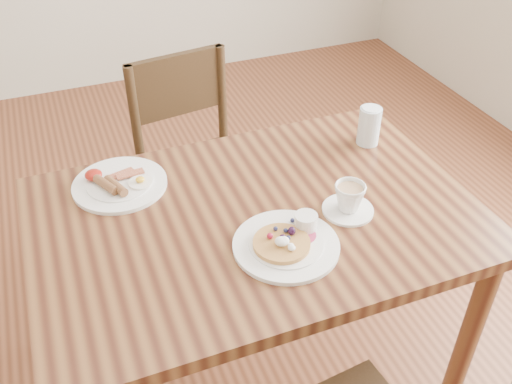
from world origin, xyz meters
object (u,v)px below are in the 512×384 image
(dining_table, at_px, (256,240))
(pancake_plate, at_px, (287,242))
(chair_far, at_px, (197,162))
(breakfast_plate, at_px, (118,183))
(teacup_saucer, at_px, (349,200))
(water_glass, at_px, (369,126))

(dining_table, xyz_separation_m, pancake_plate, (0.02, -0.15, 0.11))
(chair_far, bearing_deg, pancake_plate, 82.39)
(dining_table, relative_size, breakfast_plate, 4.44)
(dining_table, height_order, chair_far, chair_far)
(teacup_saucer, bearing_deg, pancake_plate, -161.93)
(chair_far, bearing_deg, dining_table, 80.43)
(water_glass, bearing_deg, breakfast_plate, 176.03)
(breakfast_plate, xyz_separation_m, teacup_saucer, (0.56, -0.34, 0.03))
(chair_far, xyz_separation_m, teacup_saucer, (0.22, -0.75, 0.30))
(chair_far, bearing_deg, teacup_saucer, 98.09)
(chair_far, bearing_deg, breakfast_plate, 41.99)
(dining_table, xyz_separation_m, breakfast_plate, (-0.32, 0.25, 0.11))
(chair_far, relative_size, pancake_plate, 3.26)
(dining_table, relative_size, pancake_plate, 4.44)
(breakfast_plate, distance_m, teacup_saucer, 0.65)
(breakfast_plate, bearing_deg, dining_table, -38.08)
(chair_far, height_order, breakfast_plate, chair_far)
(dining_table, bearing_deg, pancake_plate, -80.85)
(teacup_saucer, relative_size, water_glass, 1.13)
(breakfast_plate, bearing_deg, pancake_plate, -49.39)
(dining_table, relative_size, water_glass, 9.71)
(chair_far, relative_size, breakfast_plate, 3.26)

